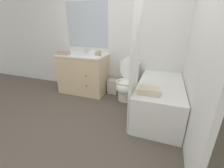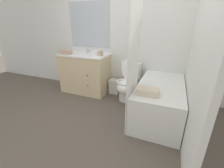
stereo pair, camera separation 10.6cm
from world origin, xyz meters
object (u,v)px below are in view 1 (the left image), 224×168
object	(u,v)px
bathtub	(159,99)
wastebasket	(113,86)
sink_faucet	(86,51)
toilet	(127,84)
soap_dispenser	(100,53)
vanity_cabinet	(84,73)
tissue_box	(93,53)
bath_towel_folded	(149,91)
hand_towel_folded	(63,53)

from	to	relation	value
bathtub	wastebasket	size ratio (longest dim) A/B	4.45
sink_faucet	bathtub	distance (m)	1.88
toilet	soap_dispenser	xyz separation A→B (m)	(-0.59, 0.04, 0.57)
vanity_cabinet	toilet	distance (m)	1.01
wastebasket	bathtub	bearing A→B (deg)	-28.42
toilet	wastebasket	distance (m)	0.44
tissue_box	bath_towel_folded	size ratio (longest dim) A/B	0.50
soap_dispenser	toilet	bearing A→B (deg)	-3.40
sink_faucet	bath_towel_folded	distance (m)	1.89
tissue_box	soap_dispenser	world-z (taller)	soap_dispenser
toilet	soap_dispenser	distance (m)	0.82
soap_dispenser	hand_towel_folded	xyz separation A→B (m)	(-0.77, -0.14, -0.01)
bathtub	wastebasket	distance (m)	1.16
toilet	tissue_box	xyz separation A→B (m)	(-0.74, 0.04, 0.56)
soap_dispenser	bath_towel_folded	bearing A→B (deg)	-37.54
vanity_cabinet	sink_faucet	bearing A→B (deg)	90.00
sink_faucet	wastebasket	world-z (taller)	sink_faucet
bath_towel_folded	hand_towel_folded	bearing A→B (deg)	159.19
tissue_box	bath_towel_folded	world-z (taller)	tissue_box
sink_faucet	vanity_cabinet	bearing A→B (deg)	-90.00
sink_faucet	wastebasket	xyz separation A→B (m)	(0.66, -0.06, -0.73)
tissue_box	hand_towel_folded	bearing A→B (deg)	-167.00
vanity_cabinet	hand_towel_folded	bearing A→B (deg)	-156.32
vanity_cabinet	tissue_box	bearing A→B (deg)	-2.33
hand_towel_folded	vanity_cabinet	bearing A→B (deg)	23.68
wastebasket	bath_towel_folded	size ratio (longest dim) A/B	1.10
sink_faucet	bath_towel_folded	size ratio (longest dim) A/B	0.49
soap_dispenser	hand_towel_folded	bearing A→B (deg)	-169.80
hand_towel_folded	bath_towel_folded	size ratio (longest dim) A/B	0.86
soap_dispenser	tissue_box	bearing A→B (deg)	177.86
vanity_cabinet	soap_dispenser	size ratio (longest dim) A/B	7.67
wastebasket	hand_towel_folded	distance (m)	1.29
sink_faucet	tissue_box	size ratio (longest dim) A/B	1.00
vanity_cabinet	bath_towel_folded	world-z (taller)	vanity_cabinet
bathtub	bath_towel_folded	world-z (taller)	bath_towel_folded
bath_towel_folded	soap_dispenser	bearing A→B (deg)	142.46
toilet	wastebasket	world-z (taller)	toilet
vanity_cabinet	wastebasket	distance (m)	0.72
vanity_cabinet	toilet	bearing A→B (deg)	-2.93
bath_towel_folded	wastebasket	bearing A→B (deg)	131.08
vanity_cabinet	tissue_box	xyz separation A→B (m)	(0.27, -0.01, 0.46)
vanity_cabinet	tissue_box	distance (m)	0.54
toilet	soap_dispenser	bearing A→B (deg)	176.60
tissue_box	hand_towel_folded	world-z (taller)	tissue_box
toilet	hand_towel_folded	distance (m)	1.48
hand_towel_folded	toilet	bearing A→B (deg)	4.36
bathtub	wastebasket	xyz separation A→B (m)	(-1.01, 0.55, -0.13)
sink_faucet	tissue_box	world-z (taller)	sink_faucet
sink_faucet	soap_dispenser	distance (m)	0.47
bathtub	bath_towel_folded	size ratio (longest dim) A/B	4.90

